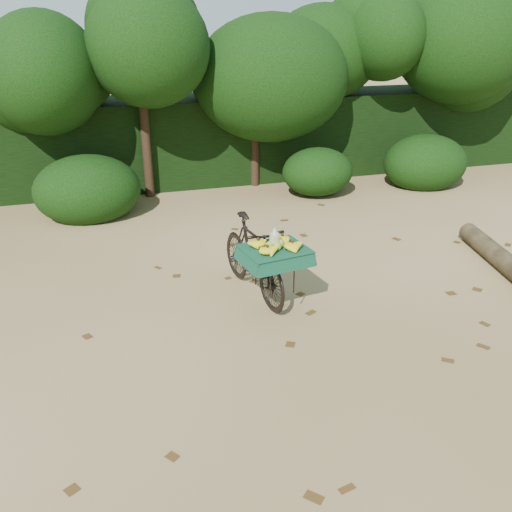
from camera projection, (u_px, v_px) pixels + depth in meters
name	position (u px, v px, depth m)	size (l,w,h in m)	color
ground	(337.00, 300.00, 7.03)	(80.00, 80.00, 0.00)	tan
vendor_bicycle	(254.00, 257.00, 6.97)	(0.89, 1.85, 1.05)	black
hedge_backdrop	(222.00, 137.00, 12.20)	(26.00, 1.80, 1.80)	black
tree_row	(199.00, 92.00, 10.88)	(14.50, 2.00, 4.00)	black
bush_clumps	(271.00, 178.00, 10.76)	(8.80, 1.70, 0.90)	black
leaf_litter	(317.00, 278.00, 7.60)	(7.00, 7.30, 0.01)	#4B2F14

